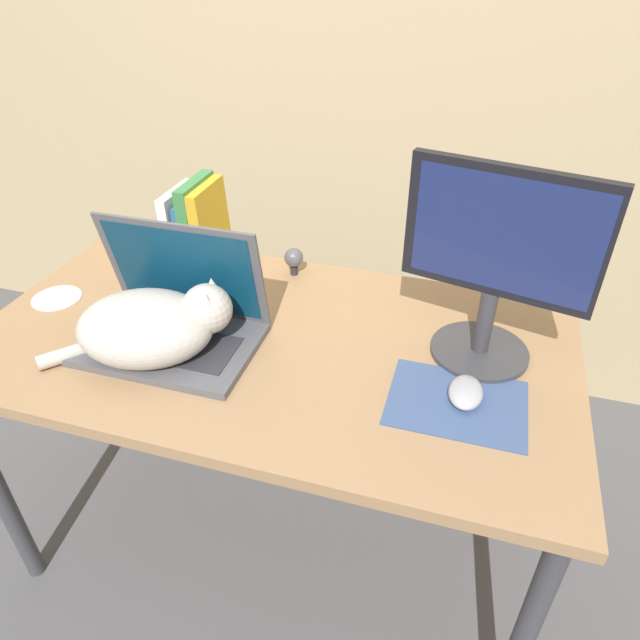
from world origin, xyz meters
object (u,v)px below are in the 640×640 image
(laptop, at_px, (174,321))
(cd_disc, at_px, (57,298))
(book_row, at_px, (197,230))
(computer_mouse, at_px, (466,392))
(external_monitor, at_px, (497,262))
(webcam, at_px, (294,258))
(cat, at_px, (153,326))

(laptop, relative_size, cd_disc, 3.15)
(laptop, xyz_separation_m, book_row, (-0.09, 0.31, 0.07))
(computer_mouse, bearing_deg, laptop, 178.64)
(external_monitor, bearing_deg, book_row, 167.60)
(webcam, xyz_separation_m, cd_disc, (-0.53, -0.29, -0.05))
(cat, height_order, computer_mouse, cat)
(webcam, height_order, cd_disc, webcam)
(computer_mouse, distance_m, cd_disc, 1.02)
(computer_mouse, xyz_separation_m, webcam, (-0.48, 0.37, 0.03))
(laptop, relative_size, external_monitor, 0.90)
(laptop, bearing_deg, webcam, 65.95)
(webcam, bearing_deg, cat, -112.60)
(laptop, xyz_separation_m, cat, (-0.01, -0.06, 0.03))
(external_monitor, xyz_separation_m, book_row, (-0.75, 0.16, -0.11))
(laptop, bearing_deg, cat, -103.41)
(laptop, distance_m, computer_mouse, 0.64)
(cat, distance_m, book_row, 0.38)
(book_row, bearing_deg, external_monitor, -12.40)
(laptop, bearing_deg, book_row, 106.45)
(computer_mouse, bearing_deg, cd_disc, 175.35)
(external_monitor, distance_m, cd_disc, 1.06)
(webcam, distance_m, cd_disc, 0.61)
(cd_disc, bearing_deg, webcam, 28.29)
(cd_disc, bearing_deg, cat, -19.43)
(cat, height_order, external_monitor, external_monitor)
(computer_mouse, bearing_deg, external_monitor, 83.86)
(external_monitor, bearing_deg, laptop, -167.63)
(cat, xyz_separation_m, book_row, (-0.08, 0.37, 0.04))
(computer_mouse, height_order, webcam, webcam)
(book_row, relative_size, webcam, 3.33)
(cd_disc, bearing_deg, external_monitor, 4.26)
(laptop, xyz_separation_m, webcam, (0.16, 0.35, -0.00))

